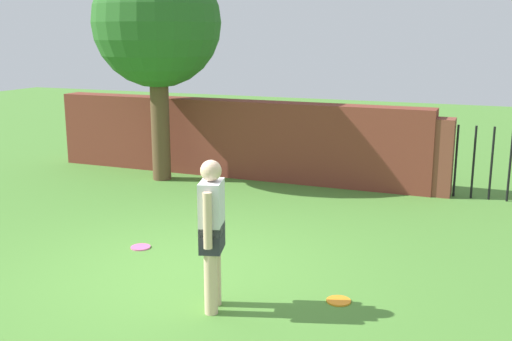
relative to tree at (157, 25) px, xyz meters
The scene contains 7 objects.
ground_plane 5.75m from the tree, 56.56° to the right, with size 40.00×40.00×0.00m, color #4C8433.
brick_wall 2.68m from the tree, 34.72° to the left, with size 7.97×0.50×1.56m, color brown.
tree is the anchor object (origin of this frame).
person 6.42m from the tree, 54.26° to the right, with size 0.31×0.52×1.62m.
fence_gate 6.76m from the tree, ahead, with size 2.47×0.44×1.40m.
frisbee_pink 5.03m from the tree, 63.56° to the right, with size 0.27×0.27×0.02m, color pink.
frisbee_orange 7.04m from the tree, 41.88° to the right, with size 0.27×0.27×0.02m, color orange.
Camera 1 is at (3.51, -6.21, 2.87)m, focal length 42.54 mm.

